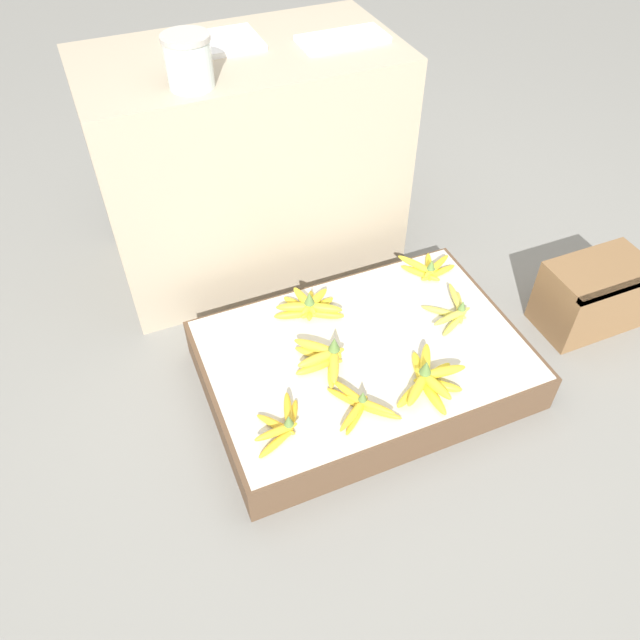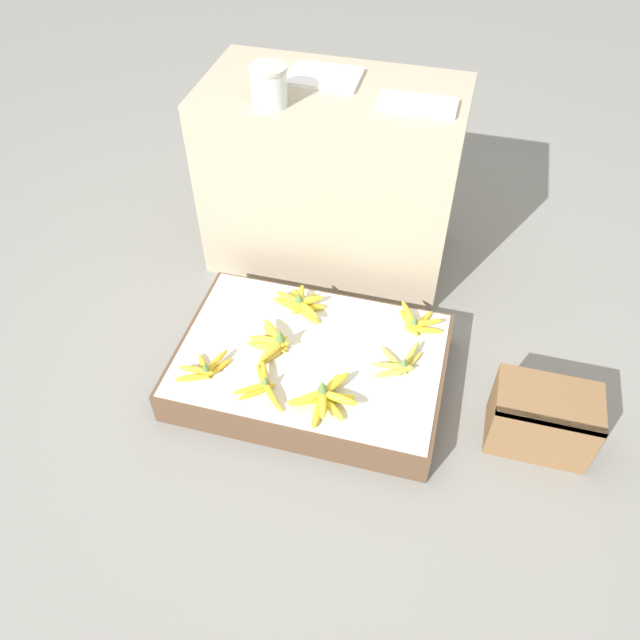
{
  "view_description": "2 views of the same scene",
  "coord_description": "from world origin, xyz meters",
  "px_view_note": "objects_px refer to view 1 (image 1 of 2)",
  "views": [
    {
      "loc": [
        -0.66,
        -1.2,
        1.68
      ],
      "look_at": [
        -0.11,
        0.11,
        0.23
      ],
      "focal_mm": 35.0,
      "sensor_mm": 36.0,
      "label": 1
    },
    {
      "loc": [
        0.44,
        -1.51,
        2.0
      ],
      "look_at": [
        0.04,
        0.0,
        0.35
      ],
      "focal_mm": 35.0,
      "sensor_mm": 36.0,
      "label": 2
    }
  ],
  "objects_px": {
    "banana_bunch_back_midleft": "(309,307)",
    "foam_tray_white": "(216,43)",
    "banana_bunch_back_right": "(428,268)",
    "banana_bunch_front_midright": "(428,380)",
    "glass_jar": "(189,61)",
    "banana_bunch_front_midleft": "(360,406)",
    "wooden_crate": "(593,295)",
    "banana_bunch_front_left": "(282,425)",
    "banana_bunch_middle_right": "(454,311)",
    "banana_bunch_middle_midleft": "(325,358)"
  },
  "relations": [
    {
      "from": "wooden_crate",
      "to": "banana_bunch_front_midright",
      "type": "height_order",
      "value": "banana_bunch_front_midright"
    },
    {
      "from": "wooden_crate",
      "to": "banana_bunch_back_right",
      "type": "distance_m",
      "value": 0.6
    },
    {
      "from": "glass_jar",
      "to": "foam_tray_white",
      "type": "bearing_deg",
      "value": 60.58
    },
    {
      "from": "glass_jar",
      "to": "banana_bunch_back_right",
      "type": "bearing_deg",
      "value": -26.98
    },
    {
      "from": "glass_jar",
      "to": "foam_tray_white",
      "type": "distance_m",
      "value": 0.31
    },
    {
      "from": "glass_jar",
      "to": "banana_bunch_front_left",
      "type": "bearing_deg",
      "value": -92.94
    },
    {
      "from": "banana_bunch_middle_midleft",
      "to": "banana_bunch_back_right",
      "type": "height_order",
      "value": "banana_bunch_middle_midleft"
    },
    {
      "from": "banana_bunch_back_right",
      "to": "foam_tray_white",
      "type": "bearing_deg",
      "value": 131.67
    },
    {
      "from": "banana_bunch_front_midright",
      "to": "glass_jar",
      "type": "distance_m",
      "value": 1.17
    },
    {
      "from": "banana_bunch_front_left",
      "to": "banana_bunch_middle_right",
      "type": "height_order",
      "value": "banana_bunch_front_left"
    },
    {
      "from": "banana_bunch_middle_midleft",
      "to": "banana_bunch_back_midleft",
      "type": "height_order",
      "value": "banana_bunch_middle_midleft"
    },
    {
      "from": "banana_bunch_front_midright",
      "to": "banana_bunch_back_midleft",
      "type": "height_order",
      "value": "banana_bunch_front_midright"
    },
    {
      "from": "banana_bunch_middle_midleft",
      "to": "banana_bunch_front_midleft",
      "type": "bearing_deg",
      "value": -82.29
    },
    {
      "from": "banana_bunch_back_right",
      "to": "banana_bunch_middle_right",
      "type": "bearing_deg",
      "value": -97.18
    },
    {
      "from": "banana_bunch_front_midright",
      "to": "banana_bunch_back_midleft",
      "type": "xyz_separation_m",
      "value": [
        -0.22,
        0.44,
        -0.0
      ]
    },
    {
      "from": "banana_bunch_front_midright",
      "to": "foam_tray_white",
      "type": "distance_m",
      "value": 1.29
    },
    {
      "from": "banana_bunch_front_left",
      "to": "banana_bunch_middle_midleft",
      "type": "bearing_deg",
      "value": 40.57
    },
    {
      "from": "banana_bunch_front_midleft",
      "to": "banana_bunch_back_midleft",
      "type": "xyz_separation_m",
      "value": [
        0.02,
        0.44,
        0.01
      ]
    },
    {
      "from": "wooden_crate",
      "to": "banana_bunch_back_midleft",
      "type": "distance_m",
      "value": 1.03
    },
    {
      "from": "banana_bunch_front_left",
      "to": "glass_jar",
      "type": "relative_size",
      "value": 1.23
    },
    {
      "from": "banana_bunch_back_right",
      "to": "wooden_crate",
      "type": "bearing_deg",
      "value": -31.9
    },
    {
      "from": "banana_bunch_middle_midleft",
      "to": "banana_bunch_middle_right",
      "type": "bearing_deg",
      "value": 4.0
    },
    {
      "from": "banana_bunch_front_left",
      "to": "banana_bunch_middle_right",
      "type": "xyz_separation_m",
      "value": [
        0.7,
        0.21,
        -0.0
      ]
    },
    {
      "from": "banana_bunch_front_midleft",
      "to": "banana_bunch_middle_right",
      "type": "xyz_separation_m",
      "value": [
        0.47,
        0.24,
        -0.0
      ]
    },
    {
      "from": "banana_bunch_front_midleft",
      "to": "glass_jar",
      "type": "bearing_deg",
      "value": 103.51
    },
    {
      "from": "banana_bunch_middle_midleft",
      "to": "banana_bunch_back_right",
      "type": "xyz_separation_m",
      "value": [
        0.52,
        0.26,
        -0.01
      ]
    },
    {
      "from": "banana_bunch_middle_midleft",
      "to": "banana_bunch_front_left",
      "type": "bearing_deg",
      "value": -139.43
    },
    {
      "from": "banana_bunch_back_midleft",
      "to": "foam_tray_white",
      "type": "relative_size",
      "value": 0.81
    },
    {
      "from": "banana_bunch_front_left",
      "to": "foam_tray_white",
      "type": "height_order",
      "value": "foam_tray_white"
    },
    {
      "from": "banana_bunch_middle_midleft",
      "to": "glass_jar",
      "type": "xyz_separation_m",
      "value": [
        -0.17,
        0.61,
        0.73
      ]
    },
    {
      "from": "banana_bunch_middle_midleft",
      "to": "foam_tray_white",
      "type": "bearing_deg",
      "value": 91.43
    },
    {
      "from": "banana_bunch_middle_midleft",
      "to": "banana_bunch_back_midleft",
      "type": "xyz_separation_m",
      "value": [
        0.04,
        0.24,
        -0.0
      ]
    },
    {
      "from": "banana_bunch_front_midleft",
      "to": "banana_bunch_middle_midleft",
      "type": "distance_m",
      "value": 0.21
    },
    {
      "from": "wooden_crate",
      "to": "foam_tray_white",
      "type": "xyz_separation_m",
      "value": [
        -1.05,
        0.93,
        0.72
      ]
    },
    {
      "from": "banana_bunch_front_midleft",
      "to": "foam_tray_white",
      "type": "bearing_deg",
      "value": 92.62
    },
    {
      "from": "banana_bunch_middle_right",
      "to": "wooden_crate",
      "type": "bearing_deg",
      "value": -9.43
    },
    {
      "from": "banana_bunch_front_left",
      "to": "glass_jar",
      "type": "height_order",
      "value": "glass_jar"
    },
    {
      "from": "wooden_crate",
      "to": "banana_bunch_middle_right",
      "type": "xyz_separation_m",
      "value": [
        -0.53,
        0.09,
        0.04
      ]
    },
    {
      "from": "banana_bunch_front_midleft",
      "to": "foam_tray_white",
      "type": "relative_size",
      "value": 0.72
    },
    {
      "from": "banana_bunch_front_midleft",
      "to": "banana_bunch_middle_right",
      "type": "relative_size",
      "value": 1.01
    },
    {
      "from": "banana_bunch_middle_right",
      "to": "glass_jar",
      "type": "bearing_deg",
      "value": 138.94
    },
    {
      "from": "banana_bunch_middle_right",
      "to": "banana_bunch_back_right",
      "type": "relative_size",
      "value": 1.04
    },
    {
      "from": "banana_bunch_front_left",
      "to": "banana_bunch_middle_midleft",
      "type": "distance_m",
      "value": 0.28
    },
    {
      "from": "banana_bunch_front_left",
      "to": "banana_bunch_front_midleft",
      "type": "height_order",
      "value": "banana_bunch_front_left"
    },
    {
      "from": "banana_bunch_front_left",
      "to": "banana_bunch_front_midright",
      "type": "distance_m",
      "value": 0.47
    },
    {
      "from": "wooden_crate",
      "to": "banana_bunch_back_right",
      "type": "relative_size",
      "value": 1.83
    },
    {
      "from": "banana_bunch_back_midleft",
      "to": "banana_bunch_back_right",
      "type": "xyz_separation_m",
      "value": [
        0.48,
        0.02,
        -0.01
      ]
    },
    {
      "from": "banana_bunch_front_left",
      "to": "banana_bunch_front_midleft",
      "type": "relative_size",
      "value": 0.88
    },
    {
      "from": "banana_bunch_back_right",
      "to": "banana_bunch_front_midright",
      "type": "bearing_deg",
      "value": -119.78
    },
    {
      "from": "wooden_crate",
      "to": "banana_bunch_front_midleft",
      "type": "height_order",
      "value": "wooden_crate"
    }
  ]
}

